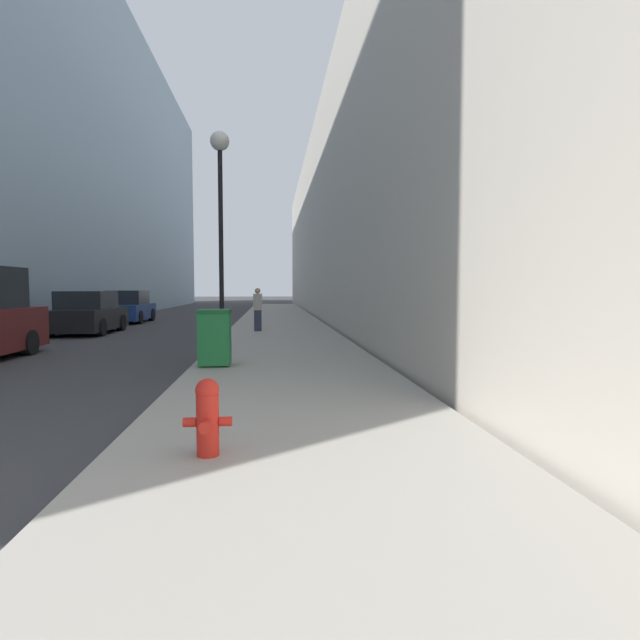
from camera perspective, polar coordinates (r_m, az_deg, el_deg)
sidewalk_right at (r=20.43m, az=-4.54°, el=-0.94°), size 3.98×60.00×0.12m
building_right_stone at (r=29.84m, az=11.14°, el=11.03°), size 12.00×60.00×11.12m
fire_hydrant at (r=4.87m, az=-12.73°, el=-10.58°), size 0.45×0.34×0.73m
trash_bin at (r=10.32m, az=-11.94°, el=-1.90°), size 0.64×0.64×1.15m
lamppost at (r=13.71m, az=-11.32°, el=14.15°), size 0.50×0.50×5.64m
parked_sedan_near at (r=20.60m, az=-25.05°, el=0.61°), size 1.97×4.01×1.59m
parked_sedan_far at (r=26.43m, az=-21.09°, el=1.30°), size 1.90×4.01×1.58m
pedestrian_on_sidewalk at (r=18.44m, az=-7.13°, el=1.21°), size 0.32×0.21×1.58m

